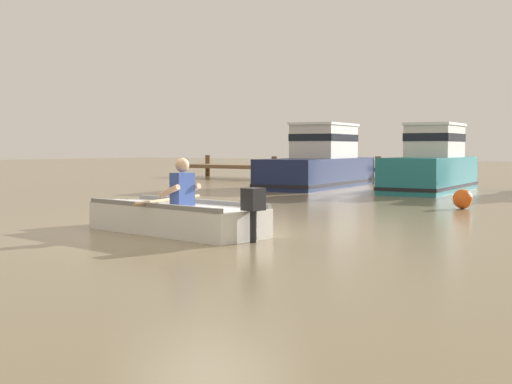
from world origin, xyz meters
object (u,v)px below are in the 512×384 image
(rowboat_with_person, at_px, (173,217))
(moored_boat_navy, at_px, (320,163))
(mooring_buoy, at_px, (463,199))
(moored_boat_teal, at_px, (432,166))

(rowboat_with_person, bearing_deg, moored_boat_navy, 109.41)
(mooring_buoy, bearing_deg, moored_boat_navy, 140.77)
(moored_boat_navy, distance_m, moored_boat_teal, 4.03)
(moored_boat_navy, height_order, mooring_buoy, moored_boat_navy)
(moored_boat_teal, bearing_deg, moored_boat_navy, 177.85)
(moored_boat_teal, height_order, mooring_buoy, moored_boat_teal)
(moored_boat_navy, xyz_separation_m, moored_boat_teal, (4.02, -0.15, -0.02))
(mooring_buoy, bearing_deg, moored_boat_teal, 117.01)
(moored_boat_navy, distance_m, mooring_buoy, 8.75)
(rowboat_with_person, height_order, moored_boat_teal, moored_boat_teal)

